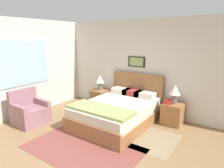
{
  "coord_description": "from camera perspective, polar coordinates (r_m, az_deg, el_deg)",
  "views": [
    {
      "loc": [
        2.34,
        -2.18,
        2.12
      ],
      "look_at": [
        -0.22,
        1.55,
        1.05
      ],
      "focal_mm": 32.0,
      "sensor_mm": 36.0,
      "label": 1
    }
  ],
  "objects": [
    {
      "name": "ground_plane",
      "position": [
        3.84,
        -11.14,
        -20.5
      ],
      "size": [
        16.0,
        16.0,
        0.0
      ],
      "primitive_type": "plane",
      "color": "olive"
    },
    {
      "name": "armchair",
      "position": [
        5.44,
        -22.52,
        -7.44
      ],
      "size": [
        0.74,
        0.75,
        0.85
      ],
      "rotation": [
        0.0,
        0.0,
        -1.61
      ],
      "color": "#8E606B",
      "rests_on": "ground_plane"
    },
    {
      "name": "nightstand_near_window",
      "position": [
        6.24,
        -3.29,
        -4.03
      ],
      "size": [
        0.48,
        0.53,
        0.53
      ],
      "color": "#936038",
      "rests_on": "ground_plane"
    },
    {
      "name": "area_rug_main",
      "position": [
        4.13,
        -8.31,
        -17.68
      ],
      "size": [
        2.22,
        1.4,
        0.01
      ],
      "color": "brown",
      "rests_on": "ground_plane"
    },
    {
      "name": "book_thick_bottom",
      "position": [
        5.14,
        15.87,
        -5.14
      ],
      "size": [
        0.23,
        0.3,
        0.03
      ],
      "rotation": [
        0.0,
        0.0,
        -0.12
      ],
      "color": "#B7332D",
      "rests_on": "nightstand_by_door"
    },
    {
      "name": "book_hardcover_middle",
      "position": [
        5.13,
        15.89,
        -4.85
      ],
      "size": [
        0.21,
        0.28,
        0.03
      ],
      "rotation": [
        0.0,
        0.0,
        0.16
      ],
      "color": "#B7332D",
      "rests_on": "book_thick_bottom"
    },
    {
      "name": "wall_back",
      "position": [
        5.62,
        9.48,
        4.73
      ],
      "size": [
        7.58,
        0.09,
        2.6
      ],
      "color": "beige",
      "rests_on": "ground_plane"
    },
    {
      "name": "table_lamp_near_window",
      "position": [
        6.1,
        -3.52,
        1.17
      ],
      "size": [
        0.27,
        0.27,
        0.47
      ],
      "color": "slate",
      "rests_on": "nightstand_near_window"
    },
    {
      "name": "wall_left",
      "position": [
        6.16,
        -19.74,
        4.93
      ],
      "size": [
        0.08,
        5.23,
        2.6
      ],
      "color": "beige",
      "rests_on": "ground_plane"
    },
    {
      "name": "bed",
      "position": [
        5.0,
        1.59,
        -7.92
      ],
      "size": [
        1.54,
        2.13,
        1.13
      ],
      "color": "#936038",
      "rests_on": "ground_plane"
    },
    {
      "name": "nightstand_by_door",
      "position": [
        5.24,
        16.99,
        -8.05
      ],
      "size": [
        0.48,
        0.53,
        0.53
      ],
      "color": "#936038",
      "rests_on": "ground_plane"
    },
    {
      "name": "area_rug_bedside",
      "position": [
        4.42,
        12.65,
        -15.63
      ],
      "size": [
        0.79,
        1.12,
        0.01
      ],
      "color": "#897556",
      "rests_on": "ground_plane"
    },
    {
      "name": "book_novel_upper",
      "position": [
        5.12,
        15.91,
        -4.5
      ],
      "size": [
        0.23,
        0.25,
        0.04
      ],
      "rotation": [
        0.0,
        0.0,
        0.13
      ],
      "color": "#B7332D",
      "rests_on": "book_hardcover_middle"
    },
    {
      "name": "table_lamp_by_door",
      "position": [
        5.06,
        17.53,
        -1.98
      ],
      "size": [
        0.27,
        0.27,
        0.47
      ],
      "color": "slate",
      "rests_on": "nightstand_by_door"
    }
  ]
}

